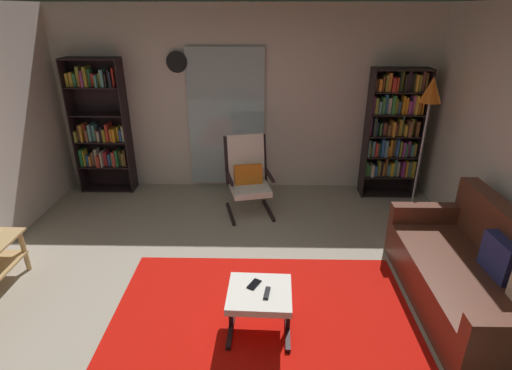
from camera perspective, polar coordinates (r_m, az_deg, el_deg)
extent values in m
plane|color=#A89B89|center=(3.77, -3.53, -17.93)|extent=(7.02, 7.02, 0.00)
cube|color=silver|center=(5.83, -1.63, 11.93)|extent=(5.60, 0.06, 2.60)
cube|color=silver|center=(5.84, -4.26, 9.38)|extent=(1.10, 0.01, 2.00)
cube|color=red|center=(3.60, 0.99, -20.18)|extent=(2.68, 2.13, 0.01)
cylinder|color=tan|center=(4.79, -30.29, -8.17)|extent=(0.05, 0.05, 0.46)
cube|color=black|center=(6.30, -24.57, 7.52)|extent=(0.02, 0.30, 1.92)
cube|color=black|center=(6.01, -18.03, 7.81)|extent=(0.02, 0.30, 1.92)
cube|color=black|center=(6.27, -20.92, 8.05)|extent=(0.77, 0.02, 1.92)
cube|color=black|center=(6.45, -20.14, -0.38)|extent=(0.74, 0.28, 0.02)
cube|color=black|center=(6.32, -20.61, 2.67)|extent=(0.74, 0.28, 0.02)
cube|color=black|center=(6.20, -21.12, 5.98)|extent=(0.74, 0.28, 0.02)
cube|color=black|center=(6.10, -21.65, 9.40)|extent=(0.74, 0.28, 0.02)
cube|color=black|center=(6.03, -22.21, 12.92)|extent=(0.74, 0.28, 0.02)
cube|color=black|center=(5.98, -22.78, 16.36)|extent=(0.74, 0.28, 0.02)
cube|color=#2B8648|center=(6.42, -23.50, 3.79)|extent=(0.04, 0.20, 0.25)
cube|color=gold|center=(6.38, -23.27, 3.66)|extent=(0.02, 0.14, 0.24)
cube|color=blue|center=(6.38, -22.85, 3.36)|extent=(0.04, 0.11, 0.16)
cube|color=orange|center=(6.36, -22.54, 3.32)|extent=(0.03, 0.13, 0.15)
cube|color=brown|center=(6.36, -22.16, 3.64)|extent=(0.04, 0.14, 0.21)
cube|color=#C0B4A5|center=(6.32, -21.80, 3.79)|extent=(0.04, 0.14, 0.25)
cube|color=red|center=(6.30, -21.44, 3.39)|extent=(0.04, 0.23, 0.17)
cube|color=beige|center=(6.29, -21.02, 3.70)|extent=(0.02, 0.24, 0.23)
cube|color=red|center=(6.29, -20.61, 3.68)|extent=(0.04, 0.14, 0.21)
cube|color=#3856A3|center=(6.26, -20.18, 3.48)|extent=(0.04, 0.12, 0.17)
cube|color=#398E4D|center=(6.23, -19.88, 3.52)|extent=(0.02, 0.10, 0.19)
cube|color=#D43D3A|center=(6.24, -19.48, 3.75)|extent=(0.04, 0.22, 0.22)
cube|color=#2D833F|center=(6.22, -19.11, 3.83)|extent=(0.03, 0.21, 0.24)
cube|color=brown|center=(6.21, -18.75, 3.77)|extent=(0.02, 0.12, 0.22)
cube|color=#A0933B|center=(6.19, -18.46, 3.61)|extent=(0.03, 0.12, 0.20)
cube|color=brown|center=(6.17, -18.17, 3.86)|extent=(0.02, 0.17, 0.25)
cube|color=olive|center=(6.30, -24.12, 6.58)|extent=(0.04, 0.24, 0.16)
cube|color=brown|center=(6.27, -23.80, 6.95)|extent=(0.04, 0.15, 0.24)
cube|color=gold|center=(6.25, -23.50, 6.96)|extent=(0.02, 0.22, 0.24)
cube|color=red|center=(6.27, -23.13, 7.07)|extent=(0.02, 0.13, 0.24)
cube|color=brown|center=(6.23, -22.84, 6.71)|extent=(0.03, 0.21, 0.17)
cube|color=#5C9397|center=(6.23, -22.44, 7.11)|extent=(0.04, 0.23, 0.24)
cube|color=#5B9F99|center=(6.22, -22.07, 7.04)|extent=(0.04, 0.15, 0.22)
cube|color=brown|center=(6.19, -21.76, 6.72)|extent=(0.03, 0.13, 0.16)
cube|color=beige|center=(6.17, -21.45, 6.66)|extent=(0.03, 0.19, 0.15)
cube|color=black|center=(6.15, -21.11, 6.96)|extent=(0.04, 0.13, 0.21)
cube|color=olive|center=(6.13, -20.70, 6.82)|extent=(0.04, 0.23, 0.18)
cube|color=red|center=(6.12, -20.33, 7.21)|extent=(0.04, 0.22, 0.26)
cube|color=orange|center=(6.12, -19.84, 6.95)|extent=(0.03, 0.22, 0.18)
cube|color=orange|center=(6.08, -19.50, 6.90)|extent=(0.04, 0.21, 0.19)
cube|color=gold|center=(6.09, -19.04, 7.06)|extent=(0.02, 0.16, 0.20)
cube|color=#385CAC|center=(6.08, -18.69, 6.90)|extent=(0.03, 0.18, 0.17)
cube|color=beige|center=(6.06, -18.29, 7.21)|extent=(0.03, 0.22, 0.23)
cube|color=gold|center=(6.16, -25.28, 13.55)|extent=(0.04, 0.15, 0.18)
cube|color=gold|center=(6.12, -24.90, 13.62)|extent=(0.04, 0.10, 0.19)
cube|color=#378349|center=(6.11, -24.41, 13.60)|extent=(0.04, 0.13, 0.17)
cube|color=olive|center=(6.08, -24.03, 14.06)|extent=(0.04, 0.12, 0.26)
cube|color=red|center=(6.08, -23.52, 13.62)|extent=(0.03, 0.20, 0.15)
cube|color=#8E3D96|center=(6.04, -23.38, 13.90)|extent=(0.02, 0.23, 0.22)
cube|color=#A18E2E|center=(6.04, -23.02, 14.18)|extent=(0.04, 0.22, 0.27)
cube|color=#318853|center=(6.02, -22.67, 14.04)|extent=(0.03, 0.11, 0.23)
cube|color=red|center=(6.02, -22.27, 13.80)|extent=(0.04, 0.10, 0.17)
cube|color=brown|center=(5.98, -21.98, 13.72)|extent=(0.02, 0.15, 0.15)
cube|color=teal|center=(5.97, -21.72, 13.77)|extent=(0.02, 0.21, 0.16)
cube|color=gold|center=(5.99, -21.33, 13.95)|extent=(0.03, 0.15, 0.18)
cube|color=#5C9B90|center=(5.96, -20.97, 14.19)|extent=(0.04, 0.22, 0.23)
cube|color=black|center=(5.93, -20.59, 13.96)|extent=(0.02, 0.16, 0.18)
cube|color=black|center=(5.92, -20.26, 14.25)|extent=(0.03, 0.13, 0.23)
cube|color=#1B2433|center=(5.89, -19.94, 14.14)|extent=(0.03, 0.23, 0.21)
cube|color=red|center=(5.91, -19.51, 14.43)|extent=(0.02, 0.23, 0.25)
cube|color=black|center=(5.79, 15.55, 6.95)|extent=(0.02, 0.30, 1.81)
cube|color=black|center=(6.02, 22.51, 6.63)|extent=(0.02, 0.30, 1.81)
cube|color=black|center=(6.03, 18.72, 7.20)|extent=(0.76, 0.02, 1.81)
cube|color=black|center=(6.20, 18.01, -1.05)|extent=(0.73, 0.28, 0.02)
cube|color=black|center=(6.09, 18.34, 1.38)|extent=(0.73, 0.28, 0.02)
cube|color=black|center=(5.99, 18.71, 4.05)|extent=(0.73, 0.28, 0.02)
cube|color=black|center=(5.90, 19.10, 6.80)|extent=(0.73, 0.28, 0.02)
cube|color=black|center=(5.82, 19.50, 9.63)|extent=(0.73, 0.28, 0.02)
cube|color=black|center=(5.76, 19.91, 12.52)|extent=(0.73, 0.28, 0.02)
cube|color=black|center=(5.72, 20.32, 15.31)|extent=(0.73, 0.28, 0.02)
cube|color=#3C7B42|center=(5.94, 15.45, 2.40)|extent=(0.04, 0.16, 0.22)
cube|color=#3B8C47|center=(5.98, 15.75, 2.22)|extent=(0.03, 0.18, 0.16)
cube|color=beige|center=(5.98, 16.16, 2.25)|extent=(0.04, 0.24, 0.17)
cube|color=teal|center=(5.99, 16.68, 2.10)|extent=(0.04, 0.16, 0.15)
cube|color=olive|center=(6.00, 17.16, 2.46)|extent=(0.03, 0.13, 0.23)
cube|color=#262024|center=(6.00, 17.47, 2.42)|extent=(0.02, 0.18, 0.23)
cube|color=orange|center=(6.02, 17.72, 2.30)|extent=(0.02, 0.14, 0.19)
cube|color=brown|center=(6.03, 18.03, 2.59)|extent=(0.04, 0.13, 0.25)
cube|color=#559C9E|center=(6.06, 18.39, 2.15)|extent=(0.04, 0.12, 0.16)
cube|color=gold|center=(6.08, 18.78, 2.37)|extent=(0.04, 0.20, 0.20)
cube|color=teal|center=(6.07, 19.22, 2.57)|extent=(0.02, 0.16, 0.25)
cube|color=#BEB59E|center=(6.10, 19.51, 2.44)|extent=(0.03, 0.19, 0.22)
cube|color=brown|center=(6.11, 19.79, 2.16)|extent=(0.03, 0.10, 0.16)
cube|color=#9A3587|center=(6.10, 20.16, 2.41)|extent=(0.03, 0.23, 0.23)
cube|color=orange|center=(6.11, 20.57, 2.43)|extent=(0.03, 0.21, 0.24)
cube|color=#598D9C|center=(6.12, 20.97, 2.30)|extent=(0.04, 0.14, 0.22)
cube|color=olive|center=(6.14, 21.37, 2.41)|extent=(0.04, 0.24, 0.24)
cube|color=#5C9A9D|center=(5.84, 15.74, 5.29)|extent=(0.02, 0.21, 0.25)
cube|color=orange|center=(5.87, 15.98, 4.89)|extent=(0.03, 0.11, 0.15)
cube|color=#5A919C|center=(5.88, 16.32, 5.23)|extent=(0.03, 0.20, 0.22)
cube|color=red|center=(5.88, 16.77, 5.03)|extent=(0.03, 0.17, 0.20)
cube|color=#387A45|center=(5.91, 17.10, 5.06)|extent=(0.03, 0.16, 0.19)
cube|color=#2F5EA2|center=(5.92, 17.51, 5.35)|extent=(0.03, 0.23, 0.25)
cube|color=#5A88A1|center=(5.92, 17.96, 5.22)|extent=(0.04, 0.23, 0.24)
cube|color=orange|center=(5.95, 18.24, 4.85)|extent=(0.03, 0.19, 0.15)
cube|color=orange|center=(5.92, 18.70, 5.17)|extent=(0.03, 0.13, 0.24)
cube|color=brown|center=(5.96, 19.10, 5.22)|extent=(0.04, 0.11, 0.24)
cube|color=#3562B0|center=(5.97, 19.49, 5.24)|extent=(0.03, 0.17, 0.25)
cube|color=#9A992F|center=(6.00, 19.85, 5.12)|extent=(0.03, 0.20, 0.22)
cube|color=#934397|center=(6.00, 20.26, 4.99)|extent=(0.03, 0.20, 0.21)
cube|color=#367C4C|center=(6.02, 20.51, 4.89)|extent=(0.02, 0.22, 0.18)
cube|color=#9A4490|center=(6.04, 20.87, 5.07)|extent=(0.04, 0.17, 0.21)
cube|color=teal|center=(6.05, 21.30, 4.79)|extent=(0.03, 0.18, 0.17)
cube|color=gold|center=(6.06, 21.75, 4.79)|extent=(0.04, 0.11, 0.18)
cube|color=#884283|center=(5.76, 16.04, 8.24)|extent=(0.02, 0.16, 0.26)
cube|color=#232C2B|center=(5.76, 16.54, 8.17)|extent=(0.04, 0.21, 0.26)
cube|color=#3263A5|center=(5.81, 16.86, 7.84)|extent=(0.03, 0.12, 0.18)
cube|color=#427A3B|center=(5.83, 17.22, 7.82)|extent=(0.02, 0.22, 0.17)
cube|color=#1A212E|center=(5.81, 17.58, 7.79)|extent=(0.02, 0.11, 0.19)
cube|color=brown|center=(5.84, 17.87, 7.78)|extent=(0.04, 0.14, 0.17)
cube|color=brown|center=(5.86, 18.37, 7.64)|extent=(0.04, 0.21, 0.15)
cube|color=orange|center=(5.84, 18.93, 7.78)|extent=(0.03, 0.24, 0.20)
cube|color=brown|center=(5.89, 19.28, 7.62)|extent=(0.04, 0.20, 0.15)
cube|color=#A4892C|center=(5.88, 19.88, 7.88)|extent=(0.04, 0.14, 0.23)
cube|color=#569B8D|center=(5.90, 20.18, 8.05)|extent=(0.02, 0.11, 0.26)
cube|color=gold|center=(5.91, 20.49, 7.51)|extent=(0.03, 0.21, 0.16)
cube|color=brown|center=(5.91, 21.02, 7.70)|extent=(0.04, 0.23, 0.21)
cube|color=#9D9F37|center=(5.95, 21.43, 7.83)|extent=(0.04, 0.10, 0.23)
cube|color=brown|center=(5.97, 21.89, 7.67)|extent=(0.04, 0.22, 0.20)
cube|color=#943E8B|center=(5.70, 16.39, 11.03)|extent=(0.03, 0.16, 0.24)
cube|color=#979E3D|center=(5.70, 16.78, 10.90)|extent=(0.04, 0.15, 0.22)
cube|color=#5E8F97|center=(5.74, 17.16, 10.72)|extent=(0.04, 0.22, 0.17)
cube|color=#418948|center=(5.74, 17.65, 10.93)|extent=(0.04, 0.18, 0.23)
cube|color=teal|center=(5.75, 18.05, 11.05)|extent=(0.04, 0.14, 0.26)
cube|color=beige|center=(5.75, 18.52, 10.76)|extent=(0.04, 0.12, 0.21)
cube|color=#34853F|center=(5.78, 18.96, 10.94)|extent=(0.04, 0.21, 0.25)
cube|color=gold|center=(5.79, 19.44, 10.67)|extent=(0.03, 0.11, 0.20)
cube|color=#3B64A0|center=(5.82, 19.73, 10.52)|extent=(0.04, 0.13, 0.17)
cube|color=orange|center=(5.80, 20.32, 10.78)|extent=(0.03, 0.13, 0.24)
cube|color=orange|center=(5.85, 20.60, 10.71)|extent=(0.03, 0.18, 0.22)
cube|color=#A04489|center=(5.84, 21.05, 10.44)|extent=(0.04, 0.16, 0.18)
cube|color=#914991|center=(5.85, 21.50, 10.72)|extent=(0.03, 0.14, 0.24)
cube|color=gold|center=(5.85, 21.82, 10.74)|extent=(0.03, 0.23, 0.26)
cube|color=orange|center=(5.90, 22.16, 10.52)|extent=(0.04, 0.19, 0.20)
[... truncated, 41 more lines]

